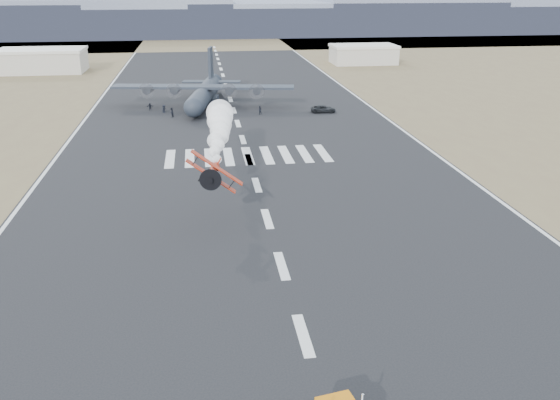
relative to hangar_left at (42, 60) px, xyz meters
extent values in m
plane|color=black|center=(52.00, -145.00, -3.41)|extent=(500.00, 500.00, 0.00)
cube|color=brown|center=(52.00, 85.00, -3.41)|extent=(500.00, 80.00, 0.00)
cube|color=slate|center=(-13.00, 115.00, 5.09)|extent=(150.00, 50.00, 17.00)
cube|color=slate|center=(52.00, 115.00, 3.09)|extent=(150.00, 50.00, 13.00)
cube|color=slate|center=(117.00, 115.00, 4.09)|extent=(150.00, 50.00, 15.00)
cube|color=slate|center=(182.00, 115.00, 5.09)|extent=(150.00, 50.00, 17.00)
cube|color=#AEA89B|center=(0.00, 0.00, -0.41)|extent=(24.00, 14.00, 6.00)
cube|color=silver|center=(0.00, 0.00, 2.89)|extent=(24.50, 14.50, 0.80)
cube|color=#AEA89B|center=(98.00, 5.00, -0.81)|extent=(20.00, 12.00, 5.20)
cube|color=silver|center=(98.00, 5.00, 2.09)|extent=(20.50, 12.50, 0.80)
cylinder|color=#B5290C|center=(46.01, -121.22, 2.58)|extent=(1.35, 5.43, 0.97)
sphere|color=black|center=(46.03, -121.00, 2.96)|extent=(0.75, 0.75, 0.75)
cylinder|color=black|center=(45.83, -123.79, 2.58)|extent=(1.12, 0.72, 1.07)
cylinder|color=black|center=(45.80, -124.17, 2.58)|extent=(2.36, 0.20, 2.36)
cube|color=#B5290C|center=(45.98, -121.65, 2.21)|extent=(5.41, 1.45, 3.78)
cube|color=#B5290C|center=(45.96, -121.97, 3.50)|extent=(5.58, 1.47, 3.90)
cube|color=#B5290C|center=(46.19, -118.75, 3.12)|extent=(0.18, 0.97, 1.07)
cube|color=#B5290C|center=(46.19, -118.75, 2.58)|extent=(2.20, 0.90, 0.09)
cylinder|color=black|center=(45.09, -122.01, 1.29)|extent=(0.16, 0.48, 0.47)
cylinder|color=black|center=(46.81, -122.14, 1.29)|extent=(0.16, 0.48, 0.47)
sphere|color=white|center=(46.21, -118.54, 2.58)|extent=(0.75, 0.75, 0.75)
sphere|color=white|center=(46.39, -115.97, 2.62)|extent=(1.10, 1.10, 1.10)
sphere|color=white|center=(46.57, -113.40, 2.65)|extent=(1.44, 1.44, 1.44)
sphere|color=white|center=(46.76, -110.83, 2.68)|extent=(1.78, 1.78, 1.78)
sphere|color=white|center=(46.94, -108.25, 2.71)|extent=(2.13, 2.13, 2.13)
sphere|color=white|center=(47.13, -105.68, 2.74)|extent=(2.47, 2.47, 2.47)
sphere|color=white|center=(47.31, -103.11, 2.78)|extent=(2.81, 2.81, 2.81)
sphere|color=white|center=(47.50, -100.54, 2.81)|extent=(3.16, 3.16, 3.16)
sphere|color=white|center=(47.68, -97.97, 2.84)|extent=(3.50, 3.50, 3.50)
sphere|color=white|center=(47.87, -95.40, 2.87)|extent=(3.85, 3.85, 3.85)
sphere|color=white|center=(48.05, -92.83, 2.91)|extent=(4.19, 4.19, 4.19)
cylinder|color=black|center=(46.02, -55.81, -0.90)|extent=(8.33, 27.32, 3.86)
sphere|color=black|center=(43.76, -69.14, -0.90)|extent=(3.86, 3.86, 3.86)
cone|color=black|center=(48.28, -42.47, -0.90)|extent=(4.78, 6.36, 3.86)
cube|color=black|center=(45.86, -56.76, 0.94)|extent=(38.78, 10.46, 0.48)
cylinder|color=black|center=(34.35, -55.30, 0.46)|extent=(2.33, 3.91, 1.74)
cylinder|color=#3F3F44|center=(34.03, -57.20, 0.46)|extent=(3.25, 0.60, 3.28)
cylinder|color=black|center=(40.07, -56.27, 0.46)|extent=(2.33, 3.91, 1.74)
cylinder|color=#3F3F44|center=(39.74, -58.17, 0.46)|extent=(3.25, 0.60, 3.28)
cylinder|color=black|center=(51.50, -58.20, 0.46)|extent=(2.33, 3.91, 1.74)
cylinder|color=#3F3F44|center=(51.17, -60.11, 0.46)|extent=(3.25, 0.60, 3.28)
cylinder|color=black|center=(57.21, -59.17, 0.46)|extent=(2.33, 3.91, 1.74)
cylinder|color=#3F3F44|center=(56.89, -61.08, 0.46)|extent=(3.25, 0.60, 3.28)
cube|color=black|center=(47.96, -44.38, 3.93)|extent=(1.30, 4.38, 7.73)
cube|color=black|center=(48.04, -43.90, -0.12)|extent=(13.82, 5.12, 0.34)
cube|color=black|center=(44.09, -54.50, -2.35)|extent=(2.11, 5.91, 1.55)
cylinder|color=black|center=(44.09, -54.50, -2.88)|extent=(0.65, 1.13, 1.06)
cube|color=black|center=(48.28, -55.21, -2.35)|extent=(2.11, 5.91, 1.55)
cylinder|color=black|center=(48.28, -55.21, -2.88)|extent=(0.65, 1.13, 1.06)
cylinder|color=black|center=(44.25, -66.28, -2.97)|extent=(0.53, 0.92, 0.87)
imported|color=black|center=(70.16, -65.53, -2.69)|extent=(5.28, 2.67, 1.43)
imported|color=black|center=(47.53, -58.64, -2.60)|extent=(0.71, 0.75, 1.61)
imported|color=black|center=(39.35, -65.74, -2.47)|extent=(0.96, 1.08, 1.88)
imported|color=black|center=(37.71, -61.51, -2.58)|extent=(1.12, 1.11, 1.66)
imported|color=black|center=(51.01, -61.94, -2.52)|extent=(1.17, 0.92, 1.78)
imported|color=black|center=(37.54, -60.91, -2.63)|extent=(0.56, 0.81, 1.55)
imported|color=black|center=(34.66, -58.62, -2.62)|extent=(1.48, 0.53, 1.57)
imported|color=black|center=(43.35, -62.99, -2.46)|extent=(0.77, 0.67, 1.89)
imported|color=black|center=(56.99, -65.62, -2.53)|extent=(0.98, 0.80, 1.75)
camera|label=1|loc=(44.79, -183.89, 22.81)|focal=38.00mm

